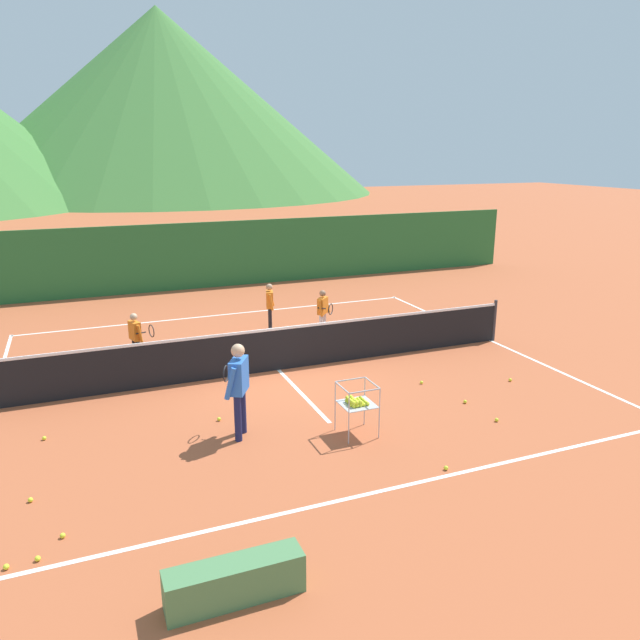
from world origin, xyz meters
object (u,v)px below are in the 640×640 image
at_px(tennis_ball_0, 63,536).
at_px(tennis_ball_1, 30,500).
at_px(student_0, 136,334).
at_px(tennis_ball_10, 497,420).
at_px(student_2, 323,309).
at_px(tennis_ball_9, 510,380).
at_px(instructor, 239,382).
at_px(ball_cart, 356,402).
at_px(tennis_ball_4, 465,402).
at_px(tennis_ball_6, 38,559).
at_px(courtside_bench, 235,581).
at_px(tennis_net, 278,348).
at_px(tennis_ball_3, 219,419).
at_px(tennis_ball_5, 422,382).
at_px(tennis_ball_2, 446,468).
at_px(student_1, 270,302).
at_px(tennis_ball_8, 6,567).
at_px(tennis_ball_7, 44,438).

bearing_deg(tennis_ball_0, tennis_ball_1, 111.87).
xyz_separation_m(student_0, tennis_ball_10, (5.60, -5.46, -0.69)).
xyz_separation_m(student_2, tennis_ball_9, (2.42, -4.42, -0.70)).
height_order(instructor, tennis_ball_1, instructor).
relative_size(ball_cart, tennis_ball_4, 13.22).
distance_m(tennis_ball_6, courtside_bench, 2.51).
xyz_separation_m(tennis_net, student_2, (1.86, 1.95, 0.24)).
relative_size(tennis_ball_0, tennis_ball_6, 1.00).
xyz_separation_m(tennis_ball_3, tennis_ball_5, (4.29, 0.18, 0.00)).
distance_m(instructor, tennis_ball_2, 3.57).
relative_size(student_2, tennis_ball_6, 17.96).
xyz_separation_m(student_0, courtside_bench, (0.17, -8.04, -0.50)).
distance_m(instructor, tennis_ball_9, 5.97).
relative_size(tennis_ball_9, courtside_bench, 0.05).
bearing_deg(tennis_ball_2, courtside_bench, -157.94).
relative_size(instructor, student_2, 1.34).
height_order(student_1, tennis_ball_5, student_1).
bearing_deg(courtside_bench, tennis_ball_2, 22.06).
xyz_separation_m(tennis_ball_3, tennis_ball_8, (-3.19, -3.00, 0.00)).
distance_m(tennis_ball_4, courtside_bench, 6.41).
bearing_deg(tennis_ball_8, tennis_ball_3, 43.31).
xyz_separation_m(student_0, tennis_ball_9, (7.10, -3.97, -0.69)).
bearing_deg(tennis_ball_7, tennis_net, 20.00).
relative_size(instructor, tennis_ball_2, 24.12).
height_order(ball_cart, tennis_ball_9, ball_cart).
bearing_deg(student_2, tennis_ball_10, -81.20).
xyz_separation_m(tennis_ball_2, tennis_ball_3, (-2.80, 2.99, 0.00)).
height_order(student_2, tennis_ball_2, student_2).
bearing_deg(tennis_ball_8, tennis_ball_4, 14.53).
height_order(tennis_ball_3, tennis_ball_8, same).
bearing_deg(tennis_ball_5, tennis_ball_3, -177.66).
xyz_separation_m(tennis_ball_3, tennis_ball_4, (4.54, -1.00, 0.00)).
bearing_deg(tennis_ball_9, tennis_ball_7, 175.10).
height_order(tennis_ball_1, tennis_ball_9, same).
bearing_deg(student_0, ball_cart, -58.33).
bearing_deg(tennis_ball_2, tennis_ball_8, -179.91).
relative_size(tennis_ball_2, tennis_ball_4, 1.00).
distance_m(tennis_ball_4, tennis_ball_9, 1.66).
relative_size(tennis_net, tennis_ball_4, 169.82).
bearing_deg(tennis_ball_9, student_0, 150.79).
bearing_deg(student_0, tennis_ball_10, -44.29).
xyz_separation_m(tennis_net, student_0, (-2.82, 1.50, 0.23)).
height_order(tennis_ball_1, tennis_ball_4, same).
distance_m(tennis_ball_1, tennis_ball_9, 9.16).
bearing_deg(tennis_ball_2, tennis_ball_1, 166.30).
xyz_separation_m(student_0, tennis_ball_5, (5.31, -3.40, -0.69)).
relative_size(instructor, tennis_ball_7, 24.12).
bearing_deg(student_1, student_0, -157.36).
xyz_separation_m(tennis_ball_7, tennis_ball_8, (-0.31, -3.37, 0.00)).
distance_m(ball_cart, tennis_ball_10, 2.65).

